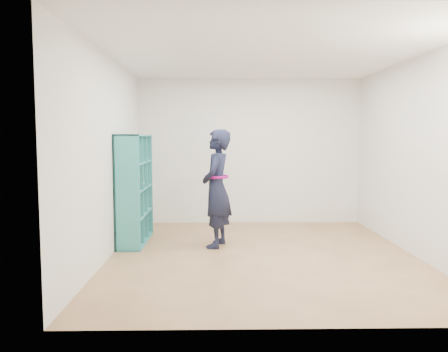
{
  "coord_description": "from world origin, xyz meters",
  "views": [
    {
      "loc": [
        -0.61,
        -5.66,
        1.55
      ],
      "look_at": [
        -0.5,
        0.3,
        1.03
      ],
      "focal_mm": 35.0,
      "sensor_mm": 36.0,
      "label": 1
    }
  ],
  "objects": [
    {
      "name": "floor",
      "position": [
        0.0,
        0.0,
        0.0
      ],
      "size": [
        4.5,
        4.5,
        0.0
      ],
      "primitive_type": "plane",
      "color": "olive",
      "rests_on": "ground"
    },
    {
      "name": "ceiling",
      "position": [
        0.0,
        0.0,
        2.6
      ],
      "size": [
        4.5,
        4.5,
        0.0
      ],
      "primitive_type": "plane",
      "color": "white",
      "rests_on": "wall_back"
    },
    {
      "name": "wall_left",
      "position": [
        -2.0,
        0.0,
        1.3
      ],
      "size": [
        0.02,
        4.5,
        2.6
      ],
      "primitive_type": "cube",
      "color": "white",
      "rests_on": "floor"
    },
    {
      "name": "wall_right",
      "position": [
        2.0,
        0.0,
        1.3
      ],
      "size": [
        0.02,
        4.5,
        2.6
      ],
      "primitive_type": "cube",
      "color": "white",
      "rests_on": "floor"
    },
    {
      "name": "wall_back",
      "position": [
        0.0,
        2.25,
        1.3
      ],
      "size": [
        4.0,
        0.02,
        2.6
      ],
      "primitive_type": "cube",
      "color": "white",
      "rests_on": "floor"
    },
    {
      "name": "wall_front",
      "position": [
        0.0,
        -2.25,
        1.3
      ],
      "size": [
        4.0,
        0.02,
        2.6
      ],
      "primitive_type": "cube",
      "color": "white",
      "rests_on": "floor"
    },
    {
      "name": "bookshelf",
      "position": [
        -1.84,
        0.77,
        0.78
      ],
      "size": [
        0.35,
        1.2,
        1.6
      ],
      "color": "teal",
      "rests_on": "floor"
    },
    {
      "name": "person",
      "position": [
        -0.6,
        0.47,
        0.84
      ],
      "size": [
        0.53,
        0.69,
        1.67
      ],
      "rotation": [
        0.0,
        0.0,
        -1.81
      ],
      "color": "black",
      "rests_on": "floor"
    },
    {
      "name": "smartphone",
      "position": [
        -0.71,
        0.58,
        0.94
      ],
      "size": [
        0.04,
        0.11,
        0.15
      ],
      "rotation": [
        0.42,
        0.0,
        -0.22
      ],
      "color": "silver",
      "rests_on": "person"
    }
  ]
}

